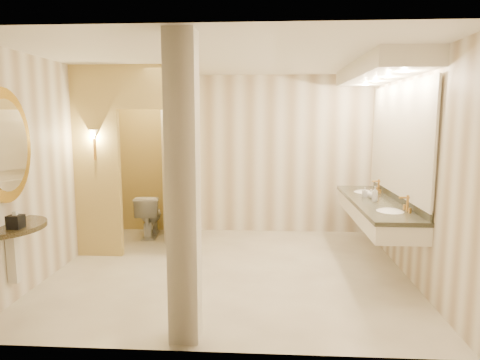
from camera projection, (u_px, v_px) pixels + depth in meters
The scene contains 16 objects.
floor at pixel (230, 270), 5.62m from camera, with size 4.50×4.50×0.00m, color white.
ceiling at pixel (229, 59), 5.23m from camera, with size 4.50×4.50×0.00m, color white.
wall_back at pixel (239, 155), 7.40m from camera, with size 4.50×0.02×2.70m, color white.
wall_front at pixel (208, 196), 3.45m from camera, with size 4.50×0.02×2.70m, color white.
wall_left at pixel (58, 167), 5.57m from camera, with size 0.02×4.00×2.70m, color white.
wall_right at pixel (410, 169), 5.29m from camera, with size 0.02×4.00×2.70m, color white.
toilet_closet at pixel (161, 158), 6.45m from camera, with size 1.50×1.55×2.70m.
wall_sconce at pixel (94, 136), 5.92m from camera, with size 0.14×0.14×0.42m.
vanity at pixel (381, 145), 5.66m from camera, with size 0.75×2.66×2.09m.
console_shelf at pixel (5, 181), 4.39m from camera, with size 0.90×0.90×1.90m.
pillar at pixel (183, 191), 3.69m from camera, with size 0.26×0.26×2.70m, color silver.
tissue_box at pixel (16, 222), 4.30m from camera, with size 0.14×0.14×0.14m, color black.
toilet at pixel (149, 215), 7.18m from camera, with size 0.40×0.70×0.71m, color white.
soap_bottle_a at pixel (365, 192), 6.02m from camera, with size 0.06×0.06×0.14m, color beige.
soap_bottle_b at pixel (371, 194), 5.94m from camera, with size 0.09×0.09×0.12m, color silver.
soap_bottle_c at pixel (375, 194), 5.67m from camera, with size 0.08×0.08×0.21m, color #C6B28C.
Camera 1 is at (0.47, -5.37, 1.98)m, focal length 32.00 mm.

